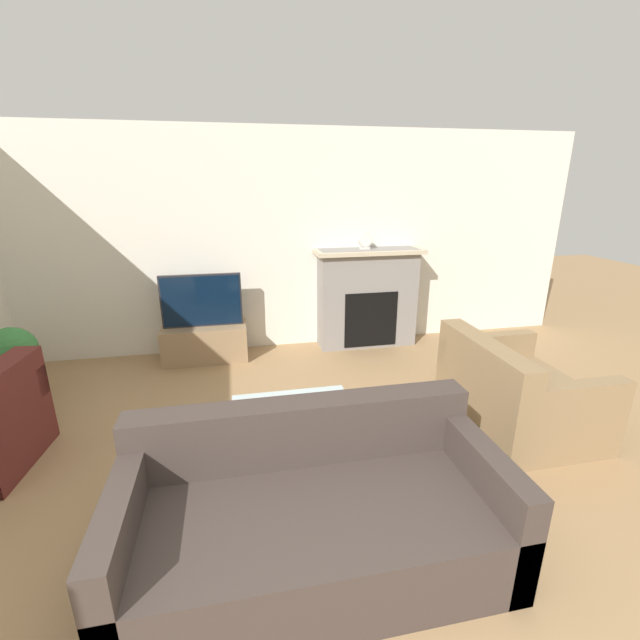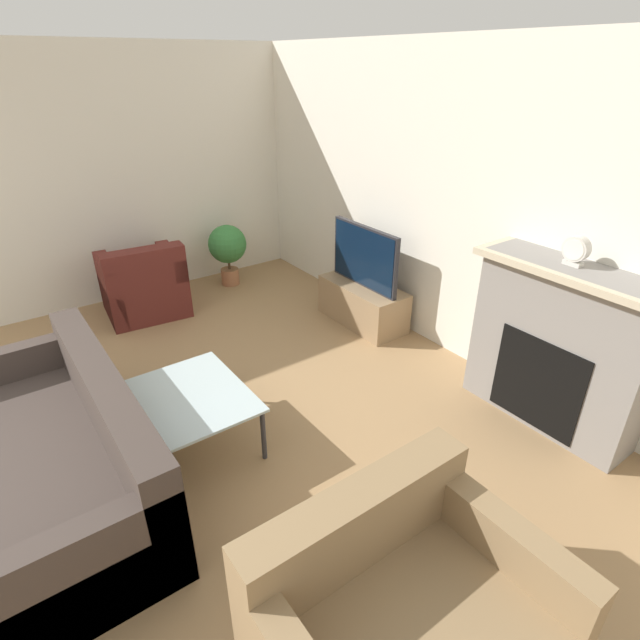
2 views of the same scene
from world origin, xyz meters
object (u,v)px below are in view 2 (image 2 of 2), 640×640
Objects in this scene: couch_sectional at (60,462)px; armchair_by_window at (144,288)px; tv at (365,257)px; potted_plant at (228,247)px; mantel_clock at (576,250)px; couch_loveseat at (404,626)px; coffee_table at (191,400)px.

couch_sectional and armchair_by_window have the same top height.
tv is 1.90m from potted_plant.
armchair_by_window is at bearing -151.92° from mantel_clock.
mantel_clock reaches higher than tv.
couch_sectional is 1.69× the size of couch_loveseat.
potted_plant is at bearing 72.78° from couch_loveseat.
couch_sectional is at bearing -111.65° from mantel_clock.
couch_sectional is (0.74, -3.09, -0.46)m from tv.
couch_sectional is at bearing 66.09° from armchair_by_window.
potted_plant is at bearing -168.15° from mantel_clock.
mantel_clock reaches higher than potted_plant.
armchair_by_window is at bearing -79.87° from potted_plant.
armchair_by_window is 1.18× the size of potted_plant.
couch_sectional and couch_loveseat have the same top height.
armchair_by_window is at bearing 150.52° from couch_sectional.
couch_sectional is 3.48m from potted_plant.
couch_loveseat is at bearing 27.17° from couch_sectional.
mantel_clock reaches higher than coffee_table.
potted_plant is (-2.50, 2.42, 0.20)m from couch_sectional.
couch_sectional is at bearing -44.02° from potted_plant.
armchair_by_window is 4.19m from mantel_clock.
potted_plant is 3.72× the size of mantel_clock.
potted_plant is (-4.49, 1.39, 0.20)m from couch_loveseat.
armchair_by_window is (-2.30, 1.30, 0.02)m from couch_sectional.
potted_plant is at bearing -158.92° from tv.
tv is 1.05× the size of armchair_by_window.
couch_sectional is 2.77× the size of potted_plant.
tv is 1.23× the size of potted_plant.
tv is 2.41m from armchair_by_window.
tv is at bearing 21.08° from potted_plant.
mantel_clock is (1.25, 2.33, 0.98)m from coffee_table.
armchair_by_window is at bearing 169.59° from coffee_table.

